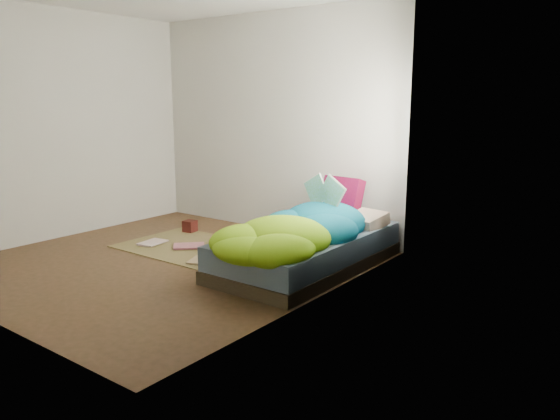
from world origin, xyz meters
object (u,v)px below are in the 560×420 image
object	(u,v)px
open_book	(324,181)
floor_book_b	(189,243)
floor_book_a	(146,241)
bed	(307,251)
wooden_box	(190,226)
pillow_magenta	(341,198)

from	to	relation	value
open_book	floor_book_b	size ratio (longest dim) A/B	1.29
floor_book_a	floor_book_b	bearing A→B (deg)	18.64
bed	floor_book_a	bearing A→B (deg)	-169.26
wooden_box	floor_book_b	bearing A→B (deg)	-44.68
floor_book_a	floor_book_b	world-z (taller)	floor_book_b
wooden_box	floor_book_a	world-z (taller)	wooden_box
bed	floor_book_b	world-z (taller)	bed
wooden_box	floor_book_b	size ratio (longest dim) A/B	0.42
bed	pillow_magenta	size ratio (longest dim) A/B	4.49
bed	floor_book_a	xyz separation A→B (m)	(-1.95, -0.37, -0.15)
pillow_magenta	floor_book_b	bearing A→B (deg)	-143.39
bed	floor_book_a	distance (m)	1.99
pillow_magenta	open_book	xyz separation A→B (m)	(0.08, -0.47, 0.25)
pillow_magenta	open_book	world-z (taller)	open_book
pillow_magenta	floor_book_a	world-z (taller)	pillow_magenta
pillow_magenta	floor_book_a	bearing A→B (deg)	-144.69
floor_book_a	floor_book_b	distance (m)	0.52
pillow_magenta	floor_book_b	size ratio (longest dim) A/B	1.36
pillow_magenta	open_book	distance (m)	0.54
floor_book_a	floor_book_b	xyz separation A→B (m)	(0.46, 0.23, 0.00)
open_book	wooden_box	bearing A→B (deg)	-171.84
wooden_box	floor_book_a	xyz separation A→B (m)	(-0.03, -0.66, -0.06)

